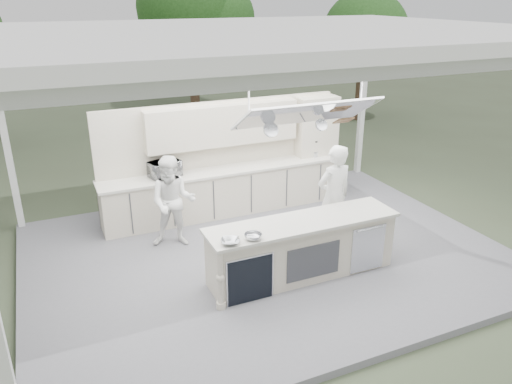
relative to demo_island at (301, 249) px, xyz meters
name	(u,v)px	position (x,y,z in m)	size (l,w,h in m)	color
ground	(266,258)	(-0.18, 0.91, -0.60)	(90.00, 90.00, 0.00)	#404C34
stage_deck	(266,255)	(-0.18, 0.91, -0.54)	(8.00, 6.00, 0.12)	slate
tent	(269,38)	(-0.18, 0.90, 3.11)	(8.20, 6.20, 3.86)	white
demo_island	(301,249)	(0.00, 0.00, 0.00)	(3.10, 0.79, 0.95)	beige
back_counter	(227,190)	(-0.18, 2.81, 0.00)	(5.08, 0.72, 0.95)	beige
back_wall_unit	(243,139)	(0.27, 3.03, 0.98)	(5.05, 0.48, 2.25)	beige
tree_cluster	(132,28)	(-0.34, 10.68, 2.69)	(19.55, 9.40, 5.85)	brown
head_chef	(334,197)	(0.99, 0.67, 0.46)	(0.68, 0.45, 1.87)	white
sous_chef	(173,202)	(-1.55, 1.84, 0.35)	(0.80, 0.63, 1.66)	white
toaster_oven	(165,169)	(-1.43, 2.81, 0.63)	(0.57, 0.38, 0.31)	silver
bowl_large	(230,242)	(-1.28, -0.24, 0.51)	(0.27, 0.27, 0.07)	#AFB2B6
bowl_small	(253,237)	(-0.93, -0.24, 0.51)	(0.26, 0.26, 0.08)	#B3B5BA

